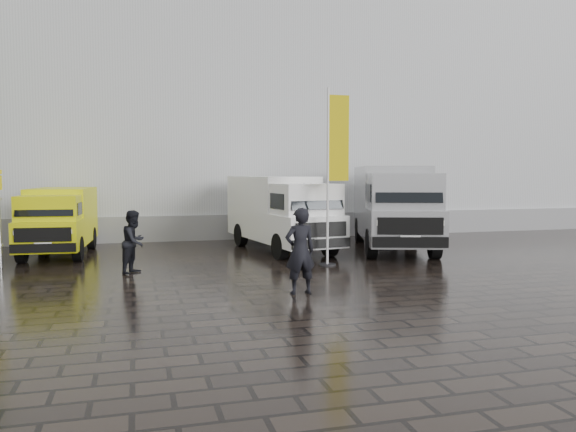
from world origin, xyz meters
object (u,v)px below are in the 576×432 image
Objects in this scene: van_silver at (393,208)px; person_tent at (134,242)px; person_front at (300,251)px; van_yellow at (59,222)px; flagpole at (334,167)px; wheelie_bin at (400,225)px; van_white at (282,214)px.

person_tent is at bearing -146.65° from van_silver.
van_silver reaches higher than person_front.
flagpole reaches higher than van_yellow.
person_tent is (-3.53, 3.61, -0.11)m from person_front.
flagpole is at bearing -61.13° from person_tent.
van_silver is at bearing -4.63° from van_yellow.
person_tent is (2.35, -4.05, -0.24)m from van_yellow.
van_yellow is 13.39m from wheelie_bin.
flagpole is at bearing -24.37° from van_yellow.
wheelie_bin is at bearing 17.99° from van_white.
van_silver is at bearing -43.90° from person_tent.
van_silver is 3.50× the size of person_front.
van_white is 3.90m from van_silver.
van_white is at bearing 101.77° from flagpole.
person_front reaches higher than person_tent.
person_front is at bearing -127.81° from wheelie_bin.
van_silver is at bearing -120.91° from wheelie_bin.
person_front is (-1.34, -6.80, -0.32)m from van_white.
van_yellow is 0.80× the size of van_white.
flagpole reaches higher than person_tent.
wheelie_bin is at bearing 50.28° from flagpole.
van_yellow is 7.27m from van_white.
van_yellow is 4.99× the size of wheelie_bin.
flagpole is at bearing -130.90° from wheelie_bin.
van_yellow is at bearing 164.28° from van_white.
van_white reaches higher than person_front.
van_yellow is at bearing -170.64° from van_silver.
van_white is 3.74m from flagpole.
van_yellow is 2.79× the size of person_tent.
van_silver is 7.13× the size of wheelie_bin.
van_white is 5.84m from person_tent.
van_silver is (11.05, -1.57, 0.37)m from van_yellow.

